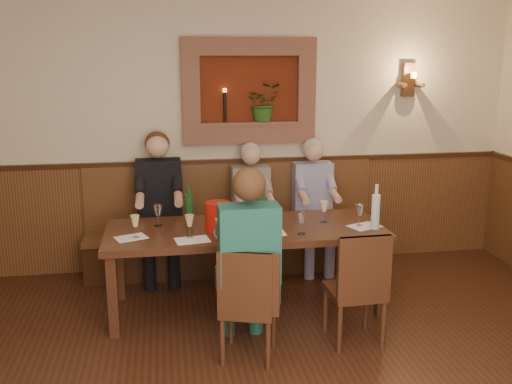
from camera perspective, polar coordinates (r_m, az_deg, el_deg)
room_shell at (r=2.94m, az=4.07°, el=7.21°), size 6.04×6.04×2.82m
wainscoting at (r=3.34m, az=3.68°, el=-15.55°), size 6.02×6.02×1.15m
wall_niche at (r=5.87m, az=-0.29°, el=9.64°), size 1.36×0.30×1.06m
wall_sconce at (r=6.32m, az=15.03°, el=10.71°), size 0.25×0.20×0.35m
dining_table at (r=4.98m, az=-1.05°, el=-4.37°), size 2.40×0.90×0.75m
bench at (r=5.98m, az=-2.33°, el=-4.78°), size 3.00×0.45×1.11m
chair_near_left at (r=4.34m, az=-0.77°, el=-13.22°), size 0.49×0.49×0.88m
chair_near_right at (r=4.62m, az=9.84°, el=-11.50°), size 0.42×0.42×0.92m
person_bench_left at (r=5.75m, az=-9.56°, el=-2.70°), size 0.44×0.54×1.48m
person_bench_mid at (r=5.84m, az=-0.42°, el=-2.89°), size 0.39×0.48×1.35m
person_bench_right at (r=5.96m, az=5.79°, el=-2.48°), size 0.40×0.49×1.38m
person_chair_front at (r=4.27m, az=-0.89°, el=-8.53°), size 0.43×0.53×1.46m
spittoon_bucket at (r=4.87m, az=-3.85°, el=-2.42°), size 0.27×0.27×0.24m
wine_bottle_green_a at (r=4.87m, az=0.34°, el=-1.77°), size 0.09×0.09×0.41m
wine_bottle_green_b at (r=4.99m, az=-6.72°, el=-1.72°), size 0.09×0.09×0.37m
water_bottle at (r=4.99m, az=11.87°, el=-1.84°), size 0.09×0.09×0.39m
tasting_sheet_a at (r=4.79m, az=-12.39°, el=-4.48°), size 0.29×0.25×0.00m
tasting_sheet_b at (r=4.80m, az=1.34°, el=-4.12°), size 0.27×0.19×0.00m
tasting_sheet_c at (r=5.08m, az=10.79°, el=-3.38°), size 0.32×0.28×0.00m
tasting_sheet_d at (r=4.65m, az=-6.38°, el=-4.79°), size 0.30×0.23×0.00m
wine_glass_0 at (r=5.04m, az=-9.77°, el=-2.34°), size 0.08×0.08×0.19m
wine_glass_1 at (r=4.76m, az=-11.97°, el=-3.41°), size 0.08×0.08×0.19m
wine_glass_2 at (r=4.74m, az=-0.56°, el=-3.18°), size 0.08×0.08×0.19m
wine_glass_3 at (r=4.77m, az=4.58°, el=-3.10°), size 0.08×0.08×0.19m
wine_glass_4 at (r=4.70m, az=-6.65°, el=-3.42°), size 0.08×0.08×0.19m
wine_glass_5 at (r=4.58m, az=-3.62°, el=-3.81°), size 0.08×0.08×0.19m
wine_glass_6 at (r=5.06m, az=10.31°, el=-2.31°), size 0.08×0.08×0.19m
wine_glass_7 at (r=5.13m, az=6.81°, el=-1.95°), size 0.08×0.08×0.19m
wine_glass_8 at (r=5.04m, az=0.64°, el=-2.14°), size 0.08×0.08×0.19m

